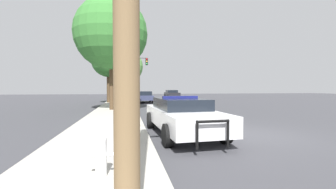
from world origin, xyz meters
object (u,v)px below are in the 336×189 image
object	(u,v)px
traffic_light	(131,70)
tree_sidewalk_near	(111,33)
car_background_midblock	(144,96)
car_background_oncoming	(172,94)
fire_hydrant	(101,154)
tree_sidewalk_far	(126,66)
police_car	(182,115)
tree_sidewalk_mid	(109,60)

from	to	relation	value
traffic_light	tree_sidewalk_near	bearing A→B (deg)	-97.81
car_background_midblock	tree_sidewalk_near	distance (m)	10.77
tree_sidewalk_near	car_background_oncoming	bearing A→B (deg)	65.93
fire_hydrant	tree_sidewalk_near	xyz separation A→B (m)	(-0.62, 12.58, 5.09)
traffic_light	tree_sidewalk_far	xyz separation A→B (m)	(-0.64, 7.84, 1.15)
fire_hydrant	car_background_oncoming	xyz separation A→B (m)	(7.52, 30.80, 0.19)
car_background_midblock	police_car	bearing A→B (deg)	-89.99
police_car	tree_sidewalk_far	bearing A→B (deg)	-89.06
tree_sidewalk_far	tree_sidewalk_mid	distance (m)	11.59
car_background_midblock	tree_sidewalk_mid	size ratio (longest dim) A/B	0.72
fire_hydrant	traffic_light	xyz separation A→B (m)	(1.02, 24.52, 3.46)
tree_sidewalk_mid	fire_hydrant	bearing A→B (deg)	-86.10
police_car	car_background_oncoming	size ratio (longest dim) A/B	1.23
tree_sidewalk_near	traffic_light	bearing A→B (deg)	82.19
fire_hydrant	tree_sidewalk_far	distance (m)	32.69
car_background_midblock	fire_hydrant	bearing A→B (deg)	-96.41
fire_hydrant	tree_sidewalk_far	xyz separation A→B (m)	(0.38, 32.36, 4.61)
tree_sidewalk_near	tree_sidewalk_far	distance (m)	19.82
police_car	tree_sidewalk_far	world-z (taller)	tree_sidewalk_far
traffic_light	tree_sidewalk_near	world-z (taller)	tree_sidewalk_near
tree_sidewalk_near	tree_sidewalk_far	size ratio (longest dim) A/B	1.05
car_background_oncoming	traffic_light	bearing A→B (deg)	44.05
tree_sidewalk_near	tree_sidewalk_mid	distance (m)	8.44
traffic_light	tree_sidewalk_far	distance (m)	7.95
fire_hydrant	car_background_oncoming	world-z (taller)	car_background_oncoming
traffic_light	car_background_midblock	size ratio (longest dim) A/B	1.19
fire_hydrant	tree_sidewalk_mid	bearing A→B (deg)	93.90
police_car	car_background_midblock	bearing A→B (deg)	-93.23
police_car	tree_sidewalk_mid	world-z (taller)	tree_sidewalk_mid
car_background_midblock	tree_sidewalk_mid	xyz separation A→B (m)	(-3.88, -0.73, 3.97)
police_car	tree_sidewalk_mid	distance (m)	17.96
police_car	tree_sidewalk_far	size ratio (longest dim) A/B	0.68
police_car	traffic_light	distance (m)	20.99
tree_sidewalk_near	tree_sidewalk_far	xyz separation A→B (m)	(1.00, 19.79, -0.48)
police_car	tree_sidewalk_near	world-z (taller)	tree_sidewalk_near
car_background_midblock	tree_sidewalk_far	size ratio (longest dim) A/B	0.60
police_car	fire_hydrant	xyz separation A→B (m)	(-2.44, -3.84, -0.19)
car_background_oncoming	fire_hydrant	bearing A→B (deg)	76.36
police_car	traffic_light	size ratio (longest dim) A/B	0.94
tree_sidewalk_near	tree_sidewalk_mid	xyz separation A→B (m)	(-0.81, 8.35, -0.94)
fire_hydrant	car_background_midblock	size ratio (longest dim) A/B	0.16
traffic_light	tree_sidewalk_mid	world-z (taller)	tree_sidewalk_mid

